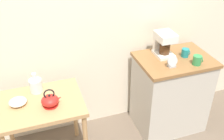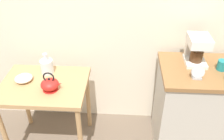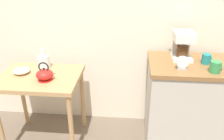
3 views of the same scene
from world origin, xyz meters
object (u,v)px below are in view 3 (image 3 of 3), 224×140
Objects in this scene: coffee_maker at (182,44)px; table_clock at (182,63)px; teakettle at (45,74)px; glass_carafe_vase at (44,61)px; bowl_stoneware at (21,71)px; mug_dark_teal at (206,59)px; mug_tall_green at (215,67)px.

table_clock is at bearing -97.75° from coffee_maker.
teakettle is 1.31m from coffee_maker.
teakettle is 0.93× the size of glass_carafe_vase.
coffee_maker is at bearing 82.25° from table_clock.
bowl_stoneware is 0.78× the size of glass_carafe_vase.
table_clock is (-0.04, -0.26, -0.09)m from coffee_maker.
glass_carafe_vase is 2.25× the size of mug_dark_teal.
coffee_maker reaches higher than bowl_stoneware.
mug_dark_teal is at bearing 2.25° from bowl_stoneware.
bowl_stoneware is 1.56m from coffee_maker.
bowl_stoneware is at bearing -140.28° from glass_carafe_vase.
teakettle is at bearing -69.03° from glass_carafe_vase.
teakettle is 0.28m from glass_carafe_vase.
teakettle is 1.22m from table_clock.
table_clock reaches higher than mug_tall_green.
mug_tall_green is at bearing -8.43° from table_clock.
mug_tall_green is (1.48, -0.00, 0.14)m from teakettle.
mug_tall_green reaches higher than bowl_stoneware.
coffee_maker is (1.25, 0.30, 0.23)m from teakettle.
mug_dark_teal is (1.55, -0.08, 0.12)m from glass_carafe_vase.
bowl_stoneware is 0.61× the size of coffee_maker.
glass_carafe_vase is at bearing 39.72° from bowl_stoneware.
mug_dark_teal is 0.92× the size of mug_tall_green.
mug_dark_teal is (1.73, 0.07, 0.16)m from bowl_stoneware.
mug_dark_teal is 0.18m from mug_tall_green.
teakettle is at bearing -22.00° from bowl_stoneware.
table_clock is at bearing 1.73° from teakettle.
coffee_maker is at bearing 6.94° from bowl_stoneware.
glass_carafe_vase is 1.34m from table_clock.
teakettle is at bearing 179.91° from mug_tall_green.
glass_carafe_vase is 1.56m from mug_dark_teal.
bowl_stoneware is at bearing -173.06° from coffee_maker.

